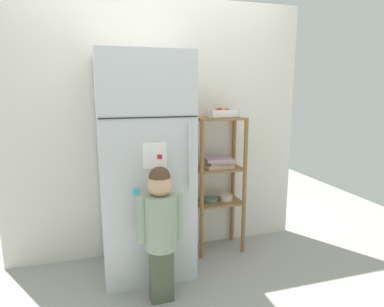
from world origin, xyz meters
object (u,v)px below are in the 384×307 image
pantry_shelf_unit (219,175)px  fruit_bin (223,113)px  refrigerator (145,166)px  child_standing (160,221)px

pantry_shelf_unit → fruit_bin: bearing=-7.9°
refrigerator → child_standing: size_ratio=1.79×
child_standing → pantry_shelf_unit: (0.67, 0.62, 0.13)m
fruit_bin → refrigerator: bearing=-168.2°
child_standing → fruit_bin: size_ratio=3.97×
refrigerator → fruit_bin: bearing=11.8°
child_standing → pantry_shelf_unit: bearing=42.6°
refrigerator → child_standing: refrigerator is taller
pantry_shelf_unit → fruit_bin: (0.03, -0.00, 0.56)m
refrigerator → child_standing: (0.03, -0.46, -0.29)m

